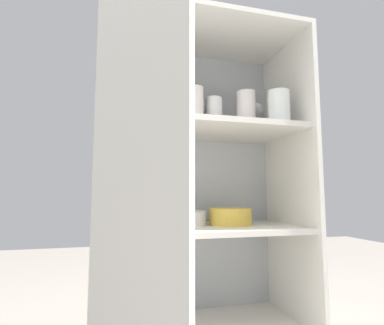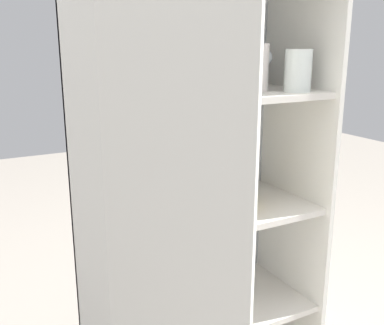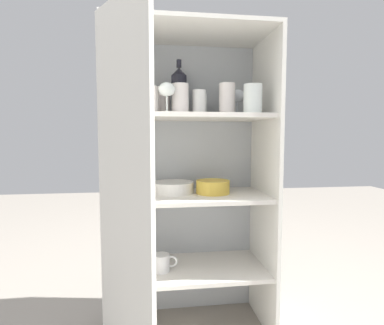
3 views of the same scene
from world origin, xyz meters
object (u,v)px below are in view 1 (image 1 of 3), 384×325
Objects in this scene: wine_bottle at (187,102)px; mixing_bowl_large at (230,216)px; coffee_mug_primary at (167,323)px; plate_stack_white at (179,218)px.

mixing_bowl_large is (0.16, -0.07, -0.46)m from wine_bottle.
wine_bottle is at bearing 50.10° from coffee_mug_primary.
plate_stack_white is 1.26× the size of mixing_bowl_large.
plate_stack_white is at bearing -143.18° from wine_bottle.
plate_stack_white is (-0.03, -0.03, -0.47)m from wine_bottle.
coffee_mug_primary is at bearing -170.71° from mixing_bowl_large.
wine_bottle is 0.49m from mixing_bowl_large.
plate_stack_white is at bearing 166.95° from mixing_bowl_large.
plate_stack_white is 1.81× the size of coffee_mug_primary.
plate_stack_white reaches higher than coffee_mug_primary.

